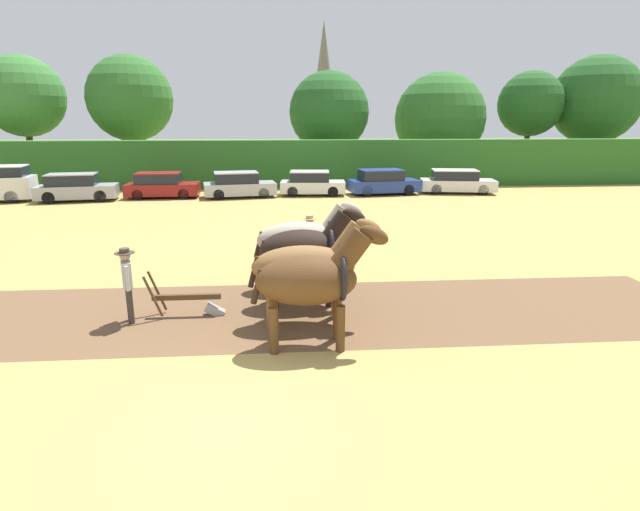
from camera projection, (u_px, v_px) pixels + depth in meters
name	position (u px, v px, depth m)	size (l,w,h in m)	color
ground_plane	(225.00, 428.00, 7.31)	(240.00, 240.00, 0.00)	#A88E4C
plowed_furrow_strip	(125.00, 317.00, 11.44)	(27.19, 4.22, 0.01)	brown
hedgerow	(261.00, 164.00, 33.50)	(71.04, 1.78, 3.12)	#286023
tree_left	(23.00, 97.00, 35.33)	(5.64, 5.64, 8.85)	#4C3823
tree_center_left	(130.00, 99.00, 36.54)	(6.15, 6.15, 9.01)	brown
tree_center	(329.00, 112.00, 37.71)	(6.03, 6.03, 8.01)	#423323
tree_center_right	(440.00, 119.00, 40.41)	(7.27, 7.27, 8.16)	#4C3823
tree_right	(531.00, 104.00, 40.82)	(5.23, 5.23, 8.32)	#4C3823
tree_far_right	(596.00, 100.00, 40.83)	(7.08, 7.08, 9.54)	#4C3823
church_spire	(324.00, 88.00, 58.52)	(2.38, 2.38, 15.48)	gray
draft_horse_lead_left	(312.00, 279.00, 9.63)	(2.73, 1.06, 2.52)	#513319
draft_horse_lead_right	(309.00, 266.00, 10.82)	(2.97, 1.01, 2.42)	brown
draft_horse_trail_left	(306.00, 249.00, 11.98)	(2.71, 1.05, 2.43)	black
draft_horse_trail_right	(304.00, 239.00, 13.16)	(2.92, 1.06, 2.39)	#B2A38E
plow	(193.00, 302.00, 11.47)	(1.77, 0.47, 1.13)	#4C331E
farmer_at_plow	(127.00, 279.00, 10.93)	(0.43, 0.64, 1.70)	#38332D
farmer_beside_team	(310.00, 239.00, 14.63)	(0.58, 0.43, 1.71)	#4C4C4C
parked_car_left	(76.00, 188.00, 27.83)	(4.41, 2.33, 1.53)	#9E9EA8
parked_car_center_left	(162.00, 186.00, 29.05)	(4.14, 1.84, 1.46)	maroon
parked_car_center	(239.00, 185.00, 29.22)	(4.36, 2.42, 1.48)	#A8A8B2
parked_car_center_right	(312.00, 184.00, 30.06)	(3.98, 2.08, 1.45)	silver
parked_car_right	(383.00, 182.00, 30.40)	(4.35, 2.27, 1.51)	navy
parked_car_far_right	(457.00, 182.00, 30.92)	(4.75, 2.64, 1.45)	silver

